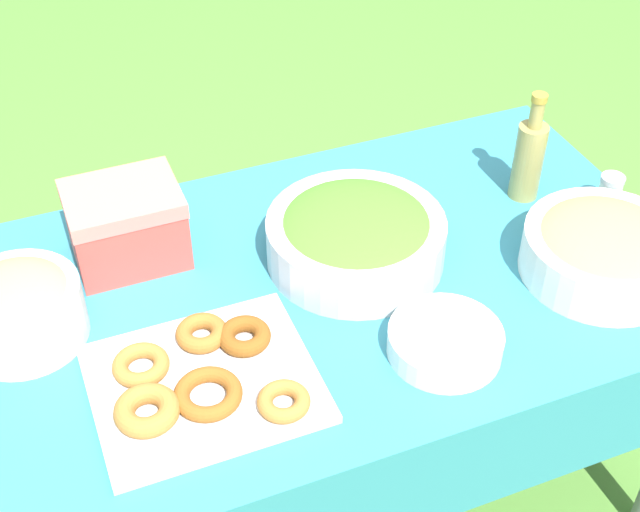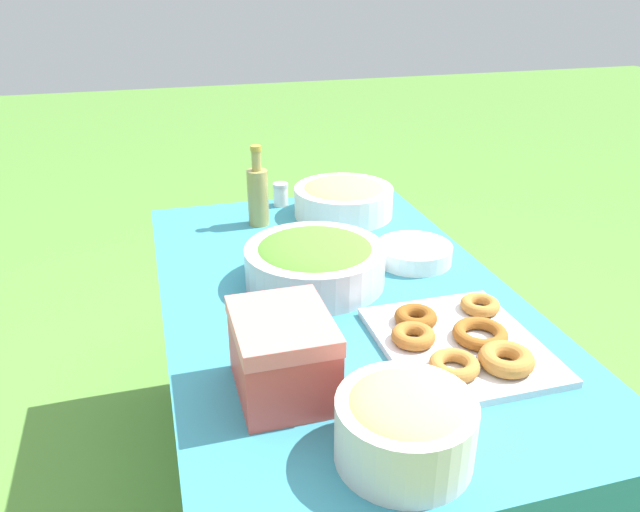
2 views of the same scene
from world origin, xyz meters
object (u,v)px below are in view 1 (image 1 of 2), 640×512
(salad_bowl, at_px, (356,236))
(pasta_bowl, at_px, (19,308))
(donut_platter, at_px, (201,380))
(cooler_box, at_px, (126,225))
(olive_oil_bottle, at_px, (529,157))
(bread_bowl, at_px, (604,249))
(plate_stack, at_px, (445,342))

(salad_bowl, distance_m, pasta_bowl, 0.63)
(donut_platter, relative_size, cooler_box, 1.74)
(cooler_box, bearing_deg, pasta_bowl, -146.73)
(olive_oil_bottle, bearing_deg, pasta_bowl, -178.05)
(bread_bowl, distance_m, cooler_box, 0.92)
(salad_bowl, distance_m, bread_bowl, 0.48)
(plate_stack, xyz_separation_m, cooler_box, (-0.45, 0.46, 0.06))
(bread_bowl, xyz_separation_m, cooler_box, (-0.84, 0.39, 0.02))
(cooler_box, bearing_deg, plate_stack, -45.51)
(salad_bowl, height_order, bread_bowl, salad_bowl)
(bread_bowl, height_order, cooler_box, cooler_box)
(donut_platter, distance_m, olive_oil_bottle, 0.85)
(donut_platter, bearing_deg, olive_oil_bottle, 18.88)
(olive_oil_bottle, distance_m, cooler_box, 0.84)
(olive_oil_bottle, distance_m, bread_bowl, 0.28)
(plate_stack, distance_m, cooler_box, 0.65)
(donut_platter, bearing_deg, cooler_box, 95.05)
(plate_stack, bearing_deg, donut_platter, 169.42)
(pasta_bowl, xyz_separation_m, bread_bowl, (1.06, -0.24, -0.01))
(donut_platter, relative_size, olive_oil_bottle, 1.52)
(pasta_bowl, xyz_separation_m, donut_platter, (0.26, -0.24, -0.05))
(salad_bowl, bearing_deg, bread_bowl, -26.41)
(plate_stack, relative_size, cooler_box, 0.94)
(salad_bowl, relative_size, cooler_box, 1.62)
(bread_bowl, bearing_deg, olive_oil_bottle, 90.73)
(donut_platter, height_order, bread_bowl, bread_bowl)
(olive_oil_bottle, bearing_deg, plate_stack, -137.01)
(bread_bowl, relative_size, cooler_box, 1.45)
(pasta_bowl, xyz_separation_m, plate_stack, (0.68, -0.32, -0.04))
(pasta_bowl, height_order, donut_platter, pasta_bowl)
(cooler_box, bearing_deg, bread_bowl, -24.78)
(donut_platter, xyz_separation_m, cooler_box, (-0.03, 0.38, 0.06))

